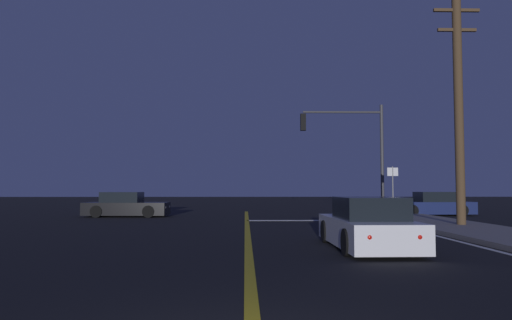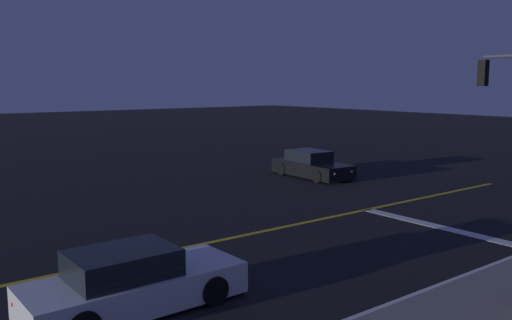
# 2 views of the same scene
# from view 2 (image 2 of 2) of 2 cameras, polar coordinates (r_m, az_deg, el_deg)

# --- Properties ---
(lane_line_center) EXTENTS (0.20, 35.20, 0.01)m
(lane_line_center) POSITION_cam_2_polar(r_m,az_deg,el_deg) (15.41, -10.79, -9.80)
(lane_line_center) COLOR gold
(lane_line_center) RESTS_ON ground
(stop_bar) EXTENTS (6.43, 0.50, 0.01)m
(stop_bar) POSITION_cam_2_polar(r_m,az_deg,el_deg) (18.87, 19.15, -6.78)
(stop_bar) COLOR white
(stop_bar) RESTS_ON ground
(car_parked_curb_white) EXTENTS (1.91, 4.64, 1.34)m
(car_parked_curb_white) POSITION_cam_2_polar(r_m,az_deg,el_deg) (11.76, -12.98, -12.62)
(car_parked_curb_white) COLOR silver
(car_parked_curb_white) RESTS_ON ground
(car_far_approaching_black) EXTENTS (4.53, 2.03, 1.34)m
(car_far_approaching_black) POSITION_cam_2_polar(r_m,az_deg,el_deg) (27.47, 5.90, -0.59)
(car_far_approaching_black) COLOR black
(car_far_approaching_black) RESTS_ON ground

